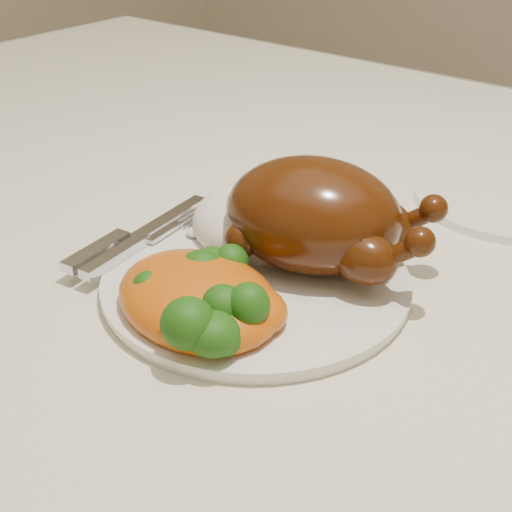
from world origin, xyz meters
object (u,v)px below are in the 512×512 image
Objects in this scene: roast_chicken at (318,216)px; dinner_plate at (256,282)px; dining_table at (305,267)px; side_plate at (509,198)px.

dinner_plate is at bearing -135.85° from roast_chicken.
dining_table is 7.88× the size of roast_chicken.
dining_table is 8.03× the size of side_plate.
dining_table is 6.17× the size of dinner_plate.
side_plate is 0.27m from roast_chicken.
dinner_plate is 0.08m from roast_chicken.
dinner_plate is at bearing -66.74° from dining_table.
dinner_plate is 1.30× the size of side_plate.
roast_chicken is at bearing -52.89° from dining_table.
side_plate is 0.98× the size of roast_chicken.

